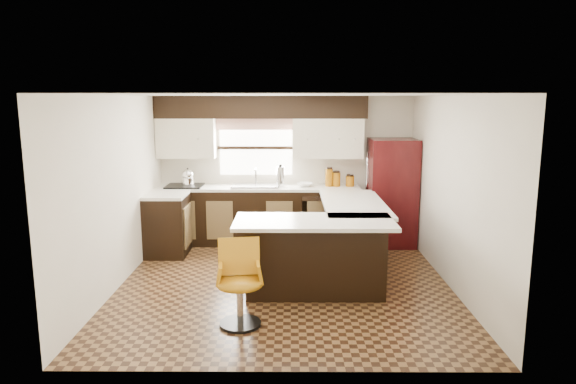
{
  "coord_description": "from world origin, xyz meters",
  "views": [
    {
      "loc": [
        0.08,
        -6.33,
        2.36
      ],
      "look_at": [
        0.04,
        0.45,
        1.12
      ],
      "focal_mm": 32.0,
      "sensor_mm": 36.0,
      "label": 1
    }
  ],
  "objects_px": {
    "peninsula_long": "(349,237)",
    "peninsula_return": "(315,258)",
    "refrigerator": "(392,192)",
    "bar_chair": "(240,284)"
  },
  "relations": [
    {
      "from": "peninsula_return",
      "to": "refrigerator",
      "type": "height_order",
      "value": "refrigerator"
    },
    {
      "from": "refrigerator",
      "to": "peninsula_long",
      "type": "bearing_deg",
      "value": -124.07
    },
    {
      "from": "refrigerator",
      "to": "bar_chair",
      "type": "bearing_deg",
      "value": -125.06
    },
    {
      "from": "peninsula_long",
      "to": "peninsula_return",
      "type": "bearing_deg",
      "value": -118.3
    },
    {
      "from": "refrigerator",
      "to": "bar_chair",
      "type": "height_order",
      "value": "refrigerator"
    },
    {
      "from": "peninsula_return",
      "to": "refrigerator",
      "type": "bearing_deg",
      "value": 58.43
    },
    {
      "from": "peninsula_long",
      "to": "bar_chair",
      "type": "relative_size",
      "value": 2.16
    },
    {
      "from": "peninsula_return",
      "to": "refrigerator",
      "type": "relative_size",
      "value": 0.96
    },
    {
      "from": "peninsula_long",
      "to": "refrigerator",
      "type": "relative_size",
      "value": 1.13
    },
    {
      "from": "bar_chair",
      "to": "peninsula_return",
      "type": "bearing_deg",
      "value": 40.93
    }
  ]
}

